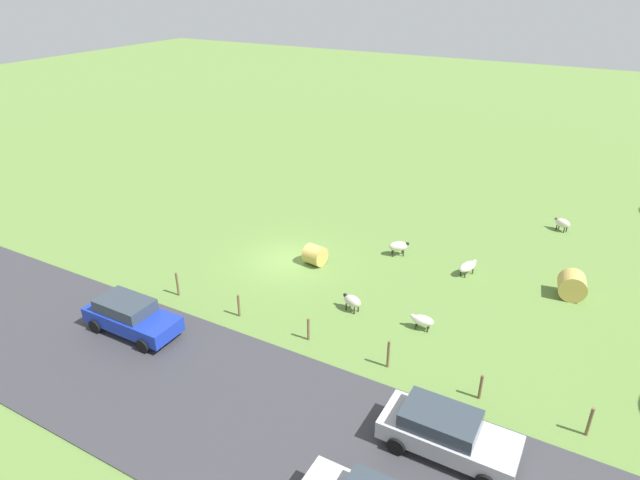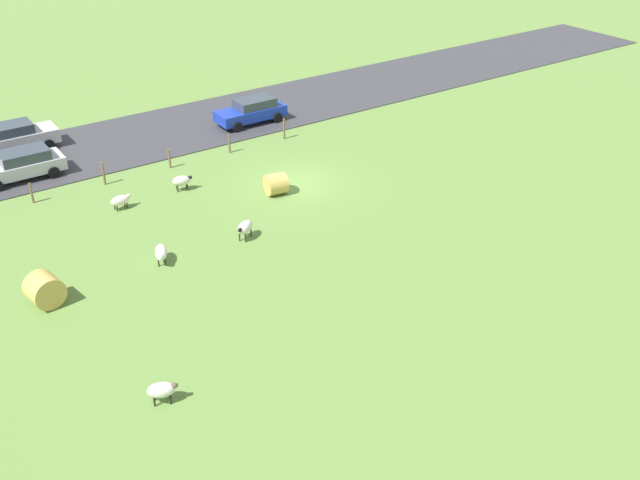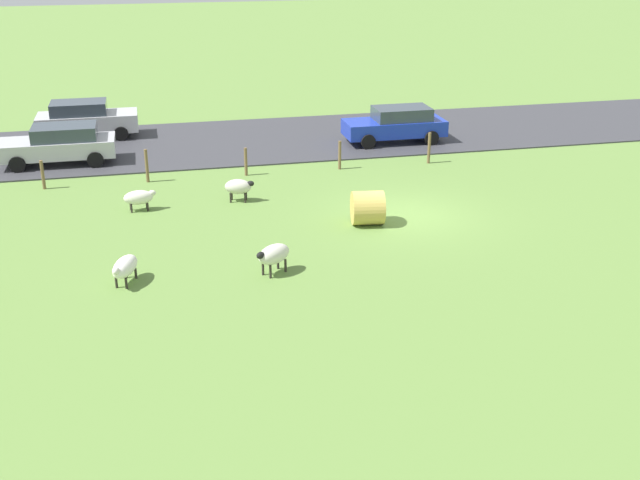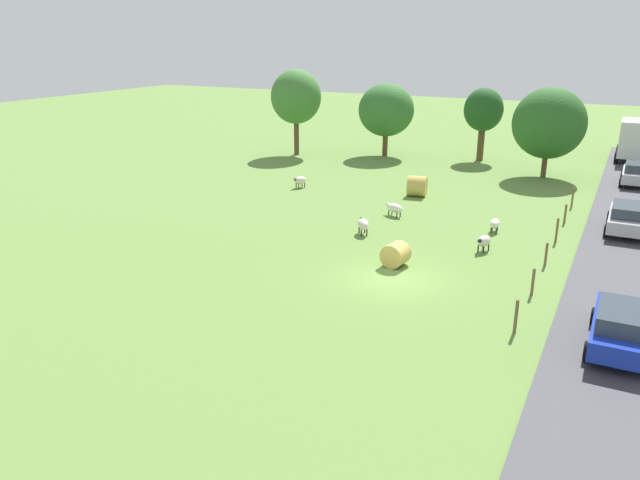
{
  "view_description": "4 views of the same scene",
  "coord_description": "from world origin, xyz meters",
  "px_view_note": "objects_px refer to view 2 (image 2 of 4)",
  "views": [
    {
      "loc": [
        22.64,
        14.69,
        14.75
      ],
      "look_at": [
        -2.37,
        0.77,
        0.44
      ],
      "focal_mm": 30.64,
      "sensor_mm": 36.0,
      "label": 1
    },
    {
      "loc": [
        -29.7,
        19.02,
        16.88
      ],
      "look_at": [
        -6.32,
        2.84,
        0.43
      ],
      "focal_mm": 40.84,
      "sensor_mm": 36.0,
      "label": 2
    },
    {
      "loc": [
        -23.17,
        8.32,
        9.09
      ],
      "look_at": [
        -4.08,
        3.96,
        1.1
      ],
      "focal_mm": 43.37,
      "sensor_mm": 36.0,
      "label": 3
    },
    {
      "loc": [
        8.54,
        -23.76,
        10.18
      ],
      "look_at": [
        -4.04,
        0.99,
        0.87
      ],
      "focal_mm": 34.68,
      "sensor_mm": 36.0,
      "label": 4
    }
  ],
  "objects_px": {
    "sheep_0": "(161,253)",
    "sheep_1": "(120,200)",
    "hay_bale_0": "(276,184)",
    "sheep_3": "(162,390)",
    "sheep_4": "(245,228)",
    "car_3": "(252,111)",
    "hay_bale_1": "(45,290)",
    "car_0": "(16,137)",
    "sheep_2": "(182,181)",
    "car_4": "(21,164)"
  },
  "relations": [
    {
      "from": "sheep_0",
      "to": "sheep_1",
      "type": "xyz_separation_m",
      "value": [
        5.89,
        -0.43,
        -0.02
      ]
    },
    {
      "from": "sheep_0",
      "to": "hay_bale_0",
      "type": "relative_size",
      "value": 1.2
    },
    {
      "from": "sheep_3",
      "to": "sheep_4",
      "type": "bearing_deg",
      "value": -43.86
    },
    {
      "from": "sheep_3",
      "to": "car_3",
      "type": "xyz_separation_m",
      "value": [
        20.71,
        -15.42,
        0.34
      ]
    },
    {
      "from": "hay_bale_1",
      "to": "car_0",
      "type": "distance_m",
      "value": 16.94
    },
    {
      "from": "hay_bale_0",
      "to": "car_0",
      "type": "xyz_separation_m",
      "value": [
        13.37,
        9.49,
        0.37
      ]
    },
    {
      "from": "sheep_1",
      "to": "hay_bale_0",
      "type": "relative_size",
      "value": 1.02
    },
    {
      "from": "sheep_0",
      "to": "hay_bale_1",
      "type": "xyz_separation_m",
      "value": [
        -0.33,
        5.11,
        0.18
      ]
    },
    {
      "from": "sheep_2",
      "to": "sheep_4",
      "type": "distance_m",
      "value": 6.34
    },
    {
      "from": "sheep_4",
      "to": "car_3",
      "type": "distance_m",
      "value": 14.84
    },
    {
      "from": "sheep_1",
      "to": "sheep_0",
      "type": "bearing_deg",
      "value": 175.79
    },
    {
      "from": "sheep_3",
      "to": "car_4",
      "type": "height_order",
      "value": "car_4"
    },
    {
      "from": "sheep_4",
      "to": "car_4",
      "type": "height_order",
      "value": "car_4"
    },
    {
      "from": "sheep_2",
      "to": "car_4",
      "type": "xyz_separation_m",
      "value": [
        6.14,
        6.49,
        0.33
      ]
    },
    {
      "from": "sheep_2",
      "to": "hay_bale_1",
      "type": "height_order",
      "value": "hay_bale_1"
    },
    {
      "from": "sheep_0",
      "to": "sheep_1",
      "type": "bearing_deg",
      "value": -4.21
    },
    {
      "from": "hay_bale_0",
      "to": "sheep_1",
      "type": "bearing_deg",
      "value": 67.79
    },
    {
      "from": "hay_bale_0",
      "to": "car_3",
      "type": "distance_m",
      "value": 10.34
    },
    {
      "from": "sheep_1",
      "to": "hay_bale_1",
      "type": "height_order",
      "value": "hay_bale_1"
    },
    {
      "from": "car_3",
      "to": "car_0",
      "type": "bearing_deg",
      "value": 74.1
    },
    {
      "from": "car_0",
      "to": "car_3",
      "type": "bearing_deg",
      "value": -105.9
    },
    {
      "from": "sheep_0",
      "to": "car_4",
      "type": "xyz_separation_m",
      "value": [
        12.22,
        2.62,
        0.38
      ]
    },
    {
      "from": "sheep_4",
      "to": "car_3",
      "type": "height_order",
      "value": "car_3"
    },
    {
      "from": "sheep_0",
      "to": "sheep_4",
      "type": "xyz_separation_m",
      "value": [
        -0.26,
        -4.05,
        0.09
      ]
    },
    {
      "from": "sheep_0",
      "to": "hay_bale_0",
      "type": "height_order",
      "value": "hay_bale_0"
    },
    {
      "from": "sheep_0",
      "to": "car_3",
      "type": "bearing_deg",
      "value": -43.44
    },
    {
      "from": "sheep_3",
      "to": "hay_bale_1",
      "type": "height_order",
      "value": "hay_bale_1"
    },
    {
      "from": "sheep_0",
      "to": "car_0",
      "type": "height_order",
      "value": "car_0"
    },
    {
      "from": "sheep_3",
      "to": "hay_bale_1",
      "type": "bearing_deg",
      "value": 10.36
    },
    {
      "from": "sheep_4",
      "to": "hay_bale_1",
      "type": "height_order",
      "value": "hay_bale_1"
    },
    {
      "from": "sheep_4",
      "to": "hay_bale_0",
      "type": "xyz_separation_m",
      "value": [
        3.18,
        -3.65,
        -0.02
      ]
    },
    {
      "from": "sheep_0",
      "to": "car_0",
      "type": "relative_size",
      "value": 0.3
    },
    {
      "from": "sheep_0",
      "to": "car_3",
      "type": "xyz_separation_m",
      "value": [
        12.42,
        -11.76,
        0.38
      ]
    },
    {
      "from": "sheep_2",
      "to": "car_0",
      "type": "distance_m",
      "value": 11.68
    },
    {
      "from": "sheep_1",
      "to": "hay_bale_0",
      "type": "distance_m",
      "value": 7.85
    },
    {
      "from": "sheep_3",
      "to": "car_4",
      "type": "distance_m",
      "value": 20.53
    },
    {
      "from": "sheep_2",
      "to": "sheep_3",
      "type": "xyz_separation_m",
      "value": [
        -14.36,
        7.53,
        -0.01
      ]
    },
    {
      "from": "sheep_4",
      "to": "car_0",
      "type": "relative_size",
      "value": 0.27
    },
    {
      "from": "car_3",
      "to": "sheep_3",
      "type": "bearing_deg",
      "value": 143.32
    },
    {
      "from": "car_3",
      "to": "car_4",
      "type": "relative_size",
      "value": 0.98
    },
    {
      "from": "sheep_3",
      "to": "car_0",
      "type": "height_order",
      "value": "car_0"
    },
    {
      "from": "sheep_1",
      "to": "sheep_2",
      "type": "distance_m",
      "value": 3.45
    },
    {
      "from": "sheep_3",
      "to": "car_3",
      "type": "distance_m",
      "value": 25.82
    },
    {
      "from": "sheep_1",
      "to": "car_0",
      "type": "bearing_deg",
      "value": 12.07
    },
    {
      "from": "sheep_3",
      "to": "sheep_1",
      "type": "bearing_deg",
      "value": -16.1
    },
    {
      "from": "car_3",
      "to": "hay_bale_0",
      "type": "bearing_deg",
      "value": 156.86
    },
    {
      "from": "car_0",
      "to": "car_3",
      "type": "height_order",
      "value": "car_0"
    },
    {
      "from": "hay_bale_0",
      "to": "hay_bale_1",
      "type": "distance_m",
      "value": 13.22
    },
    {
      "from": "hay_bale_1",
      "to": "car_4",
      "type": "relative_size",
      "value": 0.29
    },
    {
      "from": "sheep_0",
      "to": "sheep_1",
      "type": "height_order",
      "value": "sheep_0"
    }
  ]
}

